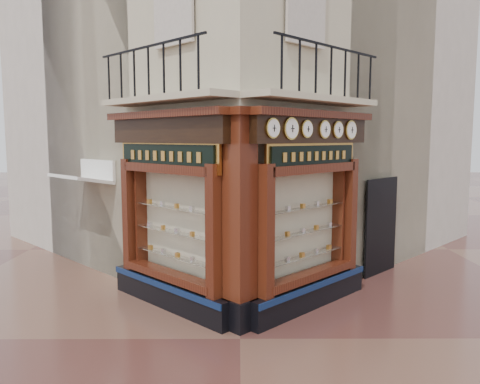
{
  "coord_description": "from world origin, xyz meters",
  "views": [
    {
      "loc": [
        -0.03,
        -7.73,
        3.44
      ],
      "look_at": [
        0.01,
        2.0,
        2.33
      ],
      "focal_mm": 35.0,
      "sensor_mm": 36.0,
      "label": 1
    }
  ],
  "objects_px": {
    "clock_e": "(338,130)",
    "signboard_left": "(166,156)",
    "signboard_right": "(314,156)",
    "clock_b": "(291,129)",
    "clock_f": "(351,130)",
    "clock_c": "(307,129)",
    "awning": "(85,277)",
    "clock_a": "(273,128)",
    "clock_d": "(325,129)",
    "corner_pilaster": "(240,223)"
  },
  "relations": [
    {
      "from": "corner_pilaster",
      "to": "awning",
      "type": "distance_m",
      "value": 5.39
    },
    {
      "from": "clock_e",
      "to": "clock_f",
      "type": "xyz_separation_m",
      "value": [
        0.35,
        0.35,
        -0.0
      ]
    },
    {
      "from": "clock_e",
      "to": "signboard_left",
      "type": "bearing_deg",
      "value": 141.45
    },
    {
      "from": "corner_pilaster",
      "to": "clock_b",
      "type": "relative_size",
      "value": 9.75
    },
    {
      "from": "awning",
      "to": "signboard_right",
      "type": "height_order",
      "value": "signboard_right"
    },
    {
      "from": "clock_f",
      "to": "awning",
      "type": "relative_size",
      "value": 0.25
    },
    {
      "from": "clock_c",
      "to": "corner_pilaster",
      "type": "bearing_deg",
      "value": 162.6
    },
    {
      "from": "clock_c",
      "to": "clock_f",
      "type": "distance_m",
      "value": 1.54
    },
    {
      "from": "clock_b",
      "to": "clock_f",
      "type": "xyz_separation_m",
      "value": [
        1.43,
        1.43,
        0.0
      ]
    },
    {
      "from": "corner_pilaster",
      "to": "clock_b",
      "type": "distance_m",
      "value": 1.94
    },
    {
      "from": "clock_e",
      "to": "clock_a",
      "type": "bearing_deg",
      "value": -180.0
    },
    {
      "from": "clock_d",
      "to": "clock_f",
      "type": "bearing_deg",
      "value": -0.0
    },
    {
      "from": "awning",
      "to": "signboard_right",
      "type": "distance_m",
      "value": 6.55
    },
    {
      "from": "clock_a",
      "to": "clock_b",
      "type": "relative_size",
      "value": 0.87
    },
    {
      "from": "clock_a",
      "to": "clock_c",
      "type": "bearing_deg",
      "value": 0.0
    },
    {
      "from": "clock_b",
      "to": "clock_f",
      "type": "bearing_deg",
      "value": 0.0
    },
    {
      "from": "clock_c",
      "to": "clock_f",
      "type": "bearing_deg",
      "value": 0.0
    },
    {
      "from": "corner_pilaster",
      "to": "clock_b",
      "type": "height_order",
      "value": "corner_pilaster"
    },
    {
      "from": "corner_pilaster",
      "to": "clock_a",
      "type": "bearing_deg",
      "value": -48.32
    },
    {
      "from": "clock_e",
      "to": "awning",
      "type": "xyz_separation_m",
      "value": [
        -5.9,
        1.77,
        -3.62
      ]
    },
    {
      "from": "signboard_right",
      "to": "clock_b",
      "type": "bearing_deg",
      "value": -172.68
    },
    {
      "from": "clock_d",
      "to": "awning",
      "type": "bearing_deg",
      "value": 114.23
    },
    {
      "from": "signboard_left",
      "to": "clock_a",
      "type": "bearing_deg",
      "value": -162.26
    },
    {
      "from": "clock_c",
      "to": "clock_d",
      "type": "xyz_separation_m",
      "value": [
        0.41,
        0.41,
        -0.0
      ]
    },
    {
      "from": "clock_a",
      "to": "clock_e",
      "type": "xyz_separation_m",
      "value": [
        1.44,
        1.44,
        0.0
      ]
    },
    {
      "from": "clock_c",
      "to": "clock_d",
      "type": "height_order",
      "value": "clock_d"
    },
    {
      "from": "clock_a",
      "to": "clock_e",
      "type": "height_order",
      "value": "clock_a"
    },
    {
      "from": "clock_e",
      "to": "signboard_right",
      "type": "distance_m",
      "value": 0.85
    },
    {
      "from": "clock_a",
      "to": "awning",
      "type": "xyz_separation_m",
      "value": [
        -4.46,
        3.21,
        -3.62
      ]
    },
    {
      "from": "clock_f",
      "to": "signboard_right",
      "type": "distance_m",
      "value": 1.27
    },
    {
      "from": "corner_pilaster",
      "to": "clock_e",
      "type": "bearing_deg",
      "value": -10.03
    },
    {
      "from": "corner_pilaster",
      "to": "clock_f",
      "type": "xyz_separation_m",
      "value": [
        2.36,
        1.75,
        1.67
      ]
    },
    {
      "from": "clock_b",
      "to": "clock_f",
      "type": "relative_size",
      "value": 1.01
    },
    {
      "from": "clock_d",
      "to": "signboard_left",
      "type": "height_order",
      "value": "clock_d"
    },
    {
      "from": "clock_b",
      "to": "signboard_left",
      "type": "bearing_deg",
      "value": 118.98
    },
    {
      "from": "awning",
      "to": "signboard_right",
      "type": "xyz_separation_m",
      "value": [
        5.35,
        -2.17,
        3.1
      ]
    },
    {
      "from": "clock_d",
      "to": "clock_e",
      "type": "height_order",
      "value": "clock_d"
    },
    {
      "from": "clock_b",
      "to": "awning",
      "type": "relative_size",
      "value": 0.25
    },
    {
      "from": "clock_a",
      "to": "clock_e",
      "type": "relative_size",
      "value": 1.02
    },
    {
      "from": "clock_a",
      "to": "awning",
      "type": "distance_m",
      "value": 6.58
    },
    {
      "from": "clock_b",
      "to": "clock_d",
      "type": "xyz_separation_m",
      "value": [
        0.74,
        0.74,
        0.0
      ]
    },
    {
      "from": "clock_f",
      "to": "signboard_right",
      "type": "relative_size",
      "value": 0.2
    },
    {
      "from": "clock_a",
      "to": "signboard_right",
      "type": "height_order",
      "value": "clock_a"
    },
    {
      "from": "clock_d",
      "to": "clock_a",
      "type": "bearing_deg",
      "value": -180.0
    },
    {
      "from": "clock_b",
      "to": "clock_c",
      "type": "bearing_deg",
      "value": 0.0
    },
    {
      "from": "clock_e",
      "to": "clock_d",
      "type": "bearing_deg",
      "value": 180.0
    },
    {
      "from": "clock_c",
      "to": "awning",
      "type": "xyz_separation_m",
      "value": [
        -5.15,
        2.52,
        -3.62
      ]
    },
    {
      "from": "clock_a",
      "to": "signboard_right",
      "type": "relative_size",
      "value": 0.17
    },
    {
      "from": "corner_pilaster",
      "to": "clock_b",
      "type": "xyz_separation_m",
      "value": [
        0.93,
        0.33,
        1.67
      ]
    },
    {
      "from": "signboard_right",
      "to": "awning",
      "type": "bearing_deg",
      "value": 112.95
    }
  ]
}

